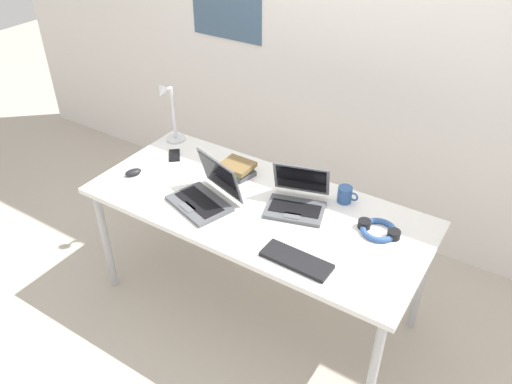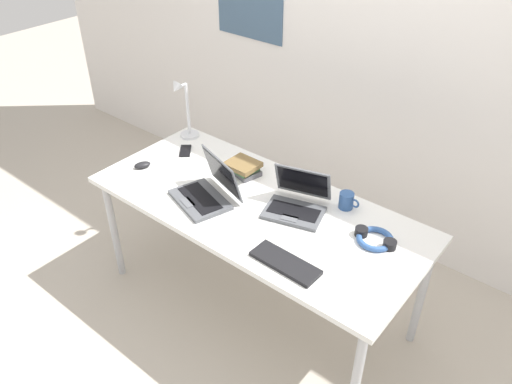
# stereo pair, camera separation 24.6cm
# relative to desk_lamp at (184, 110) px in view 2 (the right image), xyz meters

# --- Properties ---
(ground_plane) EXTENTS (12.00, 12.00, 0.00)m
(ground_plane) POSITION_rel_desk_lamp_xyz_m (0.80, -0.28, -0.94)
(ground_plane) COLOR #B7AD9E
(wall_back) EXTENTS (6.00, 0.13, 2.60)m
(wall_back) POSITION_rel_desk_lamp_xyz_m (0.80, 0.82, 0.36)
(wall_back) COLOR silver
(wall_back) RESTS_ON ground_plane
(desk) EXTENTS (1.80, 0.80, 0.74)m
(desk) POSITION_rel_desk_lamp_xyz_m (0.80, -0.28, -0.25)
(desk) COLOR white
(desk) RESTS_ON ground_plane
(desk_lamp) EXTENTS (0.12, 0.18, 0.40)m
(desk_lamp) POSITION_rel_desk_lamp_xyz_m (0.00, 0.00, 0.00)
(desk_lamp) COLOR silver
(desk_lamp) RESTS_ON desk
(laptop_back_left) EXTENTS (0.39, 0.37, 0.24)m
(laptop_back_left) POSITION_rel_desk_lamp_xyz_m (0.57, -0.40, -0.15)
(laptop_back_left) COLOR #515459
(laptop_back_left) RESTS_ON desk
(laptop_front_right) EXTENTS (0.36, 0.35, 0.21)m
(laptop_front_right) POSITION_rel_desk_lamp_xyz_m (0.99, -0.18, -0.15)
(laptop_front_right) COLOR #515459
(laptop_front_right) RESTS_ON desk
(external_keyboard) EXTENTS (0.33, 0.13, 0.02)m
(external_keyboard) POSITION_rel_desk_lamp_xyz_m (1.19, -0.55, -0.19)
(external_keyboard) COLOR black
(external_keyboard) RESTS_ON desk
(computer_mouse) EXTENTS (0.09, 0.11, 0.03)m
(computer_mouse) POSITION_rel_desk_lamp_xyz_m (0.06, -0.41, -0.18)
(computer_mouse) COLOR black
(computer_mouse) RESTS_ON desk
(cell_phone) EXTENTS (0.14, 0.14, 0.01)m
(cell_phone) POSITION_rel_desk_lamp_xyz_m (0.12, -0.12, -0.19)
(cell_phone) COLOR black
(cell_phone) RESTS_ON desk
(headphones) EXTENTS (0.21, 0.18, 0.04)m
(headphones) POSITION_rel_desk_lamp_xyz_m (1.42, -0.15, -0.18)
(headphones) COLOR #335999
(headphones) RESTS_ON desk
(book_stack) EXTENTS (0.21, 0.18, 0.08)m
(book_stack) POSITION_rel_desk_lamp_xyz_m (0.55, -0.09, -0.16)
(book_stack) COLOR #4C4C51
(book_stack) RESTS_ON desk
(coffee_mug) EXTENTS (0.11, 0.08, 0.09)m
(coffee_mug) POSITION_rel_desk_lamp_xyz_m (1.18, -0.00, -0.15)
(coffee_mug) COLOR #2D518C
(coffee_mug) RESTS_ON desk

